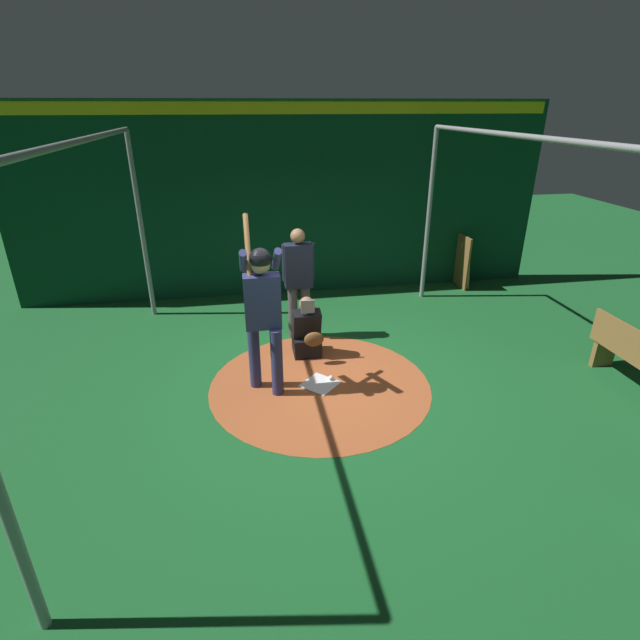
# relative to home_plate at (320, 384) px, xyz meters

# --- Properties ---
(ground_plane) EXTENTS (25.91, 25.91, 0.00)m
(ground_plane) POSITION_rel_home_plate_xyz_m (0.00, 0.00, -0.01)
(ground_plane) COLOR #195B28
(dirt_circle) EXTENTS (2.93, 2.93, 0.01)m
(dirt_circle) POSITION_rel_home_plate_xyz_m (0.00, 0.00, -0.01)
(dirt_circle) COLOR #AD562D
(dirt_circle) RESTS_ON ground
(home_plate) EXTENTS (0.59, 0.59, 0.01)m
(home_plate) POSITION_rel_home_plate_xyz_m (0.00, 0.00, 0.00)
(home_plate) COLOR white
(home_plate) RESTS_ON dirt_circle
(batter) EXTENTS (0.68, 0.49, 2.23)m
(batter) POSITION_rel_home_plate_xyz_m (-0.03, -0.71, 1.17)
(batter) COLOR navy
(batter) RESTS_ON ground
(catcher) EXTENTS (0.58, 0.40, 0.93)m
(catcher) POSITION_rel_home_plate_xyz_m (-0.87, -0.04, 0.35)
(catcher) COLOR black
(catcher) RESTS_ON ground
(umpire) EXTENTS (0.22, 0.49, 1.75)m
(umpire) POSITION_rel_home_plate_xyz_m (-1.52, -0.07, 0.98)
(umpire) COLOR #4C4C51
(umpire) RESTS_ON ground
(back_wall) EXTENTS (0.23, 9.91, 3.51)m
(back_wall) POSITION_rel_home_plate_xyz_m (-3.64, 0.00, 1.76)
(back_wall) COLOR #0C3D26
(back_wall) RESTS_ON ground
(cage_frame) EXTENTS (5.80, 5.09, 3.11)m
(cage_frame) POSITION_rel_home_plate_xyz_m (0.00, 0.00, 2.16)
(cage_frame) COLOR gray
(cage_frame) RESTS_ON ground
(bat_rack) EXTENTS (0.82, 0.20, 1.05)m
(bat_rack) POSITION_rel_home_plate_xyz_m (-3.39, 3.50, 0.48)
(bat_rack) COLOR olive
(bat_rack) RESTS_ON ground
(baseball_0) EXTENTS (0.07, 0.07, 0.07)m
(baseball_0) POSITION_rel_home_plate_xyz_m (-0.07, 0.16, 0.03)
(baseball_0) COLOR white
(baseball_0) RESTS_ON dirt_circle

